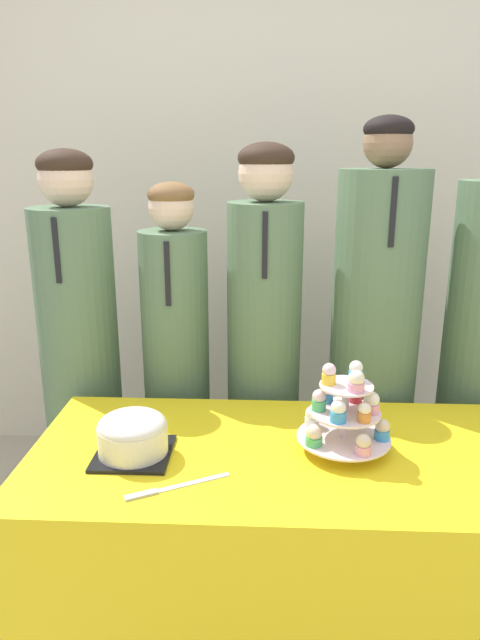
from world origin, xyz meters
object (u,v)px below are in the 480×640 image
Objects in this scene: student_1 at (177,382)px; cupcake_stand at (345,412)px; student_2 at (264,366)px; student_0 at (81,368)px; student_3 at (372,364)px; round_cake at (133,434)px; cake_knife at (161,491)px.

cupcake_stand is at bearing -43.23° from student_1.
cupcake_stand is at bearing -66.25° from student_2.
student_3 reaches higher than student_0.
student_0 is (-0.33, 0.58, -0.03)m from round_cake.
cake_knife is at bearing -108.38° from student_2.
cake_knife is 0.80m from student_2.
student_3 reaches higher than cake_knife.
student_0 is at bearing 92.96° from cake_knife.
student_1 is (0.36, -0.00, -0.05)m from student_0.
student_2 reaches higher than round_cake.
cake_knife is 0.16× the size of student_3.
student_3 is at bearing 37.38° from round_cake.
cake_knife is 0.55m from cupcake_stand.
round_cake is at bearing 94.46° from cake_knife.
cupcake_stand is at bearing -29.62° from student_0.
student_1 reaches higher than round_cake.
cupcake_stand is 0.55m from student_3.
student_1 is 0.92× the size of student_2.
student_0 is at bearing 180.00° from student_1.
student_3 is (0.40, 0.00, 0.02)m from student_2.
student_3 is (0.65, 0.76, 0.07)m from cake_knife.
cupcake_stand is (0.48, 0.23, 0.12)m from cake_knife.
student_2 is at bearing 44.40° from cake_knife.
cupcake_stand is at bearing -108.11° from student_3.
student_2 is (0.69, -0.00, 0.02)m from student_0.
student_1 is at bearing -180.00° from student_3.
cake_knife is at bearing -130.82° from student_3.
student_0 is at bearing 150.38° from cupcake_stand.
student_2 is (0.33, 0.00, 0.07)m from student_1.
student_0 reaches higher than cupcake_stand.
cupcake_stand is 0.17× the size of student_2.
round_cake is 0.59m from student_1.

